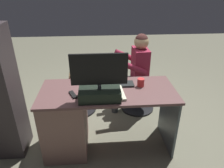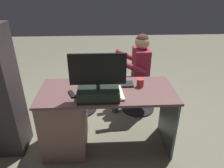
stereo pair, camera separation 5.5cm
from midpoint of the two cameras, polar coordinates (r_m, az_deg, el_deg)
ground_plane at (r=2.98m, az=-0.88°, el=-10.87°), size 10.00×10.00×0.00m
desk at (r=2.45m, az=-9.71°, el=-9.10°), size 1.46×0.63×0.76m
monitor at (r=2.03m, az=-3.01°, el=-0.72°), size 0.54×0.24×0.47m
keyboard at (r=2.34m, az=1.33°, el=-0.10°), size 0.42×0.14×0.02m
computer_mouse at (r=2.33m, az=-5.88°, el=-0.17°), size 0.06×0.10×0.04m
cup at (r=2.32m, az=8.37°, el=0.34°), size 0.08×0.08×0.09m
tv_remote at (r=2.18m, az=-10.14°, el=-2.75°), size 0.10×0.16×0.02m
notebook_binder at (r=2.15m, az=0.76°, el=-2.58°), size 0.24×0.32×0.02m
office_chair_teddy at (r=3.21m, az=-8.59°, el=-3.12°), size 0.54×0.54×0.43m
teddy_bear at (r=3.06m, az=-9.01°, el=2.50°), size 0.22×0.22×0.32m
visitor_chair at (r=3.21m, az=7.78°, el=-2.91°), size 0.50×0.50×0.43m
person at (r=3.00m, az=6.86°, el=4.43°), size 0.52×0.49×1.17m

